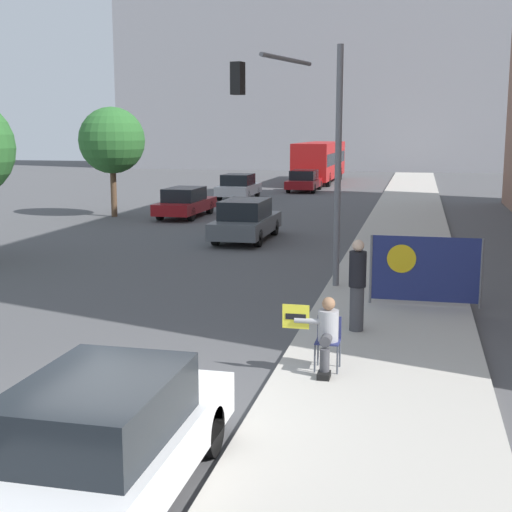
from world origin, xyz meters
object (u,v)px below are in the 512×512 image
Objects in this scene: parked_car_curbside at (105,440)px; street_tree_midblock at (112,141)px; car_on_road_far_lane at (304,181)px; car_on_road_distant at (238,186)px; jogger_on_sidewalk at (357,284)px; traffic_light_pole at (300,126)px; car_on_road_nearest at (246,220)px; protest_banner at (425,269)px; seated_protester at (326,332)px; city_bus_on_road at (320,160)px; car_on_road_midblock at (185,202)px.

parked_car_curbside is 27.12m from street_tree_midblock.
car_on_road_distant is at bearing -116.38° from car_on_road_far_lane.
car_on_road_far_lane is 0.92× the size of street_tree_midblock.
jogger_on_sidewalk is 22.02m from street_tree_midblock.
traffic_light_pole reaches higher than car_on_road_distant.
jogger_on_sidewalk reaches higher than car_on_road_nearest.
seated_protester is at bearing -107.85° from protest_banner.
protest_banner is 10.06m from parked_car_curbside.
jogger_on_sidewalk is 34.34m from car_on_road_far_lane.
city_bus_on_road is at bearing -82.21° from jogger_on_sidewalk.
city_bus_on_road reaches higher than car_on_road_nearest.
car_on_road_distant is 0.89× the size of car_on_road_far_lane.
car_on_road_midblock is at bearing -101.61° from car_on_road_far_lane.
jogger_on_sidewalk is (0.28, 2.54, 0.27)m from seated_protester.
car_on_road_midblock is 0.39× the size of city_bus_on_road.
car_on_road_nearest is 0.38× the size of city_bus_on_road.
protest_banner is at bearing -31.44° from traffic_light_pole.
car_on_road_midblock is (-7.74, 13.81, -3.45)m from traffic_light_pole.
car_on_road_far_lane is at bearing 93.42° from car_on_road_nearest.
city_bus_on_road is (-0.06, 8.13, 1.09)m from car_on_road_far_lane.
car_on_road_far_lane is (-4.33, 40.80, -0.01)m from parked_car_curbside.
jogger_on_sidewalk is 0.39× the size of car_on_road_nearest.
car_on_road_far_lane reaches higher than car_on_road_midblock.
car_on_road_nearest is 7.81m from car_on_road_midblock.
car_on_road_far_lane is 17.64m from street_tree_midblock.
street_tree_midblock is at bearing 133.24° from protest_banner.
car_on_road_distant reaches higher than parked_car_curbside.
traffic_light_pole is at bearing -67.50° from jogger_on_sidewalk.
city_bus_on_road is (2.95, 14.21, 1.07)m from car_on_road_distant.
car_on_road_midblock is at bearing -63.09° from jogger_on_sidewalk.
protest_banner is at bearing -119.61° from jogger_on_sidewalk.
protest_banner is at bearing -46.76° from street_tree_midblock.
parked_car_curbside is (-2.11, -7.07, -0.34)m from jogger_on_sidewalk.
car_on_road_far_lane is at bearing 67.86° from street_tree_midblock.
jogger_on_sidewalk is 0.15× the size of city_bus_on_road.
car_on_road_far_lane is (3.02, 6.08, -0.02)m from car_on_road_distant.
car_on_road_nearest is 1.12× the size of car_on_road_distant.
car_on_road_nearest is at bearing -67.53° from jogger_on_sidewalk.
car_on_road_far_lane is (-6.15, 36.27, -0.08)m from seated_protester.
street_tree_midblock is at bearing 143.54° from car_on_road_nearest.
car_on_road_nearest is at bearing 99.08° from parked_car_curbside.
traffic_light_pole reaches higher than jogger_on_sidewalk.
car_on_road_nearest is 21.98m from car_on_road_far_lane.
traffic_light_pole is at bearing 88.92° from parked_car_curbside.
car_on_road_distant is at bearing 88.90° from car_on_road_midblock.
jogger_on_sidewalk is 12.85m from car_on_road_nearest.
jogger_on_sidewalk reaches higher than car_on_road_far_lane.
car_on_road_midblock is (-7.53, 25.23, -0.03)m from parked_car_curbside.
traffic_light_pole is 37.86m from city_bus_on_road.
parked_car_curbside is 26.33m from car_on_road_midblock.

